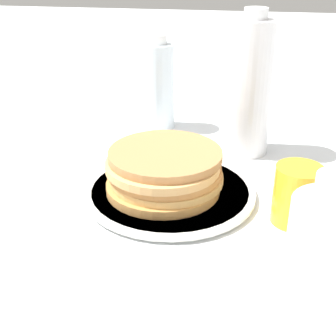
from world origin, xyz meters
The scene contains 7 objects.
ground_plane centered at (0.00, 0.00, 0.00)m, with size 4.00×4.00×0.00m, color white.
plate centered at (0.02, 0.00, 0.01)m, with size 0.26×0.26×0.01m.
pancake_stack centered at (0.02, -0.01, 0.04)m, with size 0.19×0.18×0.06m.
juice_glass centered at (0.06, 0.18, 0.04)m, with size 0.07×0.07×0.08m.
cream_jug centered at (0.20, 0.20, 0.06)m, with size 0.09×0.09×0.14m.
water_bottle_near centered at (-0.17, 0.11, 0.12)m, with size 0.08×0.08×0.25m.
water_bottle_mid centered at (-0.26, -0.07, 0.09)m, with size 0.07×0.07×0.19m.
Camera 1 is at (0.64, 0.10, 0.36)m, focal length 50.00 mm.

